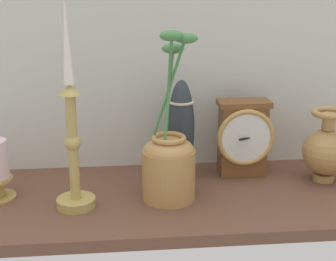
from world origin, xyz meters
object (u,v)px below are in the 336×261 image
brass_vase_bulbous (326,149)px  candlestick_tall_left (73,141)px  brass_vase_jar (169,161)px  mantel_clock (243,137)px  tall_ceramic_vase (181,129)px

brass_vase_bulbous → candlestick_tall_left: bearing=-171.5°
brass_vase_jar → mantel_clock: bearing=32.1°
brass_vase_bulbous → brass_vase_jar: (-35.30, -6.01, 0.82)cm
brass_vase_bulbous → brass_vase_jar: bearing=-170.3°
mantel_clock → brass_vase_jar: 21.17cm
candlestick_tall_left → brass_vase_jar: bearing=6.3°
mantel_clock → candlestick_tall_left: size_ratio=0.42×
mantel_clock → candlestick_tall_left: candlestick_tall_left is taller
candlestick_tall_left → tall_ceramic_vase: bearing=31.1°
mantel_clock → tall_ceramic_vase: 14.30cm
brass_vase_jar → tall_ceramic_vase: bearing=71.6°
brass_vase_bulbous → tall_ceramic_vase: 32.19cm
candlestick_tall_left → brass_vase_bulbous: candlestick_tall_left is taller
candlestick_tall_left → brass_vase_jar: candlestick_tall_left is taller
mantel_clock → tall_ceramic_vase: size_ratio=0.77×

